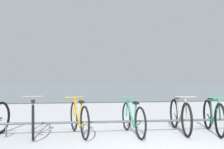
{
  "coord_description": "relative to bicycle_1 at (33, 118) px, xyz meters",
  "views": [
    {
      "loc": [
        -1.55,
        -3.78,
        1.19
      ],
      "look_at": [
        -0.22,
        4.88,
        1.38
      ],
      "focal_mm": 41.94,
      "sensor_mm": 36.0,
      "label": 1
    }
  ],
  "objects": [
    {
      "name": "bicycle_5",
      "position": [
        3.97,
        -0.36,
        0.0
      ],
      "size": [
        0.56,
        1.65,
        0.84
      ],
      "color": "black",
      "rests_on": "ground"
    },
    {
      "name": "bicycle_2",
      "position": [
        0.98,
        -0.07,
        -0.01
      ],
      "size": [
        0.51,
        1.68,
        0.8
      ],
      "color": "black",
      "rests_on": "ground"
    },
    {
      "name": "bicycle_1",
      "position": [
        0.0,
        0.0,
        0.0
      ],
      "size": [
        0.46,
        1.66,
        0.83
      ],
      "color": "black",
      "rests_on": "ground"
    },
    {
      "name": "ground",
      "position": [
        2.38,
        51.86,
        -0.41
      ],
      "size": [
        80.0,
        132.0,
        0.08
      ],
      "color": "silver"
    },
    {
      "name": "bike_rack",
      "position": [
        2.14,
        -0.17,
        -0.1
      ],
      "size": [
        5.93,
        0.23,
        0.31
      ],
      "color": "#4C5156",
      "rests_on": "ground"
    },
    {
      "name": "bicycle_3",
      "position": [
        2.15,
        -0.21,
        -0.02
      ],
      "size": [
        0.46,
        1.69,
        0.78
      ],
      "color": "black",
      "rests_on": "ground"
    },
    {
      "name": "bicycle_4",
      "position": [
        3.28,
        -0.13,
        0.01
      ],
      "size": [
        0.46,
        1.76,
        0.85
      ],
      "color": "black",
      "rests_on": "ground"
    }
  ]
}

